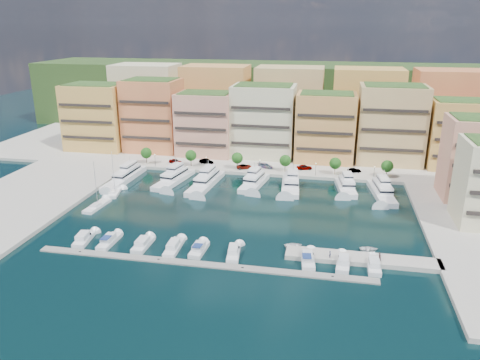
{
  "coord_description": "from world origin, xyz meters",
  "views": [
    {
      "loc": [
        21.72,
        -112.69,
        47.71
      ],
      "look_at": [
        -1.98,
        7.78,
        6.0
      ],
      "focal_mm": 35.0,
      "sensor_mm": 36.0,
      "label": 1
    }
  ],
  "objects": [
    {
      "name": "ground",
      "position": [
        0.0,
        0.0,
        0.0
      ],
      "size": [
        400.0,
        400.0,
        0.0
      ],
      "primitive_type": "plane",
      "color": "black",
      "rests_on": "ground"
    },
    {
      "name": "north_quay",
      "position": [
        0.0,
        62.0,
        0.0
      ],
      "size": [
        220.0,
        64.0,
        2.0
      ],
      "primitive_type": "cube",
      "color": "#9E998E",
      "rests_on": "ground"
    },
    {
      "name": "west_quay",
      "position": [
        -62.0,
        -8.0,
        0.0
      ],
      "size": [
        34.0,
        76.0,
        2.0
      ],
      "primitive_type": "cube",
      "color": "#9E998E",
      "rests_on": "ground"
    },
    {
      "name": "hillside",
      "position": [
        0.0,
        110.0,
        0.0
      ],
      "size": [
        240.0,
        40.0,
        58.0
      ],
      "primitive_type": "cube",
      "color": "#243B18",
      "rests_on": "ground"
    },
    {
      "name": "south_pontoon",
      "position": [
        -3.0,
        -30.0,
        0.0
      ],
      "size": [
        72.0,
        2.2,
        0.35
      ],
      "primitive_type": "cube",
      "color": "gray",
      "rests_on": "ground"
    },
    {
      "name": "finger_pier",
      "position": [
        30.0,
        -22.0,
        0.0
      ],
      "size": [
        32.0,
        5.0,
        2.0
      ],
      "primitive_type": "cube",
      "color": "#9E998E",
      "rests_on": "ground"
    },
    {
      "name": "apartment_0",
      "position": [
        -66.0,
        49.99,
        13.31
      ],
      "size": [
        22.0,
        16.5,
        24.8
      ],
      "color": "tan",
      "rests_on": "north_quay"
    },
    {
      "name": "apartment_1",
      "position": [
        -44.0,
        51.99,
        14.31
      ],
      "size": [
        20.0,
        16.5,
        26.8
      ],
      "color": "#DD8549",
      "rests_on": "north_quay"
    },
    {
      "name": "apartment_2",
      "position": [
        -23.0,
        49.99,
        12.31
      ],
      "size": [
        20.0,
        15.5,
        22.8
      ],
      "color": "tan",
      "rests_on": "north_quay"
    },
    {
      "name": "apartment_3",
      "position": [
        -2.0,
        51.99,
        13.81
      ],
      "size": [
        22.0,
        16.5,
        25.8
      ],
      "color": "beige",
      "rests_on": "north_quay"
    },
    {
      "name": "apartment_4",
      "position": [
        20.0,
        49.99,
        12.81
      ],
      "size": [
        20.0,
        15.5,
        23.8
      ],
      "color": "#DC9252",
      "rests_on": "north_quay"
    },
    {
      "name": "apartment_5",
      "position": [
        42.0,
        51.99,
        14.31
      ],
      "size": [
        22.0,
        16.5,
        26.8
      ],
      "color": "tan",
      "rests_on": "north_quay"
    },
    {
      "name": "apartment_6",
      "position": [
        64.0,
        49.99,
        12.31
      ],
      "size": [
        20.0,
        15.5,
        22.8
      ],
      "color": "tan",
      "rests_on": "north_quay"
    },
    {
      "name": "apartment_east_a",
      "position": [
        62.0,
        19.99,
        12.31
      ],
      "size": [
        18.0,
        14.5,
        22.8
      ],
      "color": "tan",
      "rests_on": "east_quay"
    },
    {
      "name": "backblock_0",
      "position": [
        -55.0,
        74.0,
        16.0
      ],
      "size": [
        26.0,
        18.0,
        30.0
      ],
      "primitive_type": "cube",
      "color": "beige",
      "rests_on": "north_quay"
    },
    {
      "name": "backblock_1",
      "position": [
        -25.0,
        74.0,
        16.0
      ],
      "size": [
        26.0,
        18.0,
        30.0
      ],
      "primitive_type": "cube",
      "color": "#DC9252",
      "rests_on": "north_quay"
    },
    {
      "name": "backblock_2",
      "position": [
        5.0,
        74.0,
        16.0
      ],
      "size": [
        26.0,
        18.0,
        30.0
      ],
      "primitive_type": "cube",
      "color": "tan",
      "rests_on": "north_quay"
    },
    {
      "name": "backblock_3",
      "position": [
        35.0,
        74.0,
        16.0
      ],
      "size": [
        26.0,
        18.0,
        30.0
      ],
      "primitive_type": "cube",
      "color": "tan",
      "rests_on": "north_quay"
    },
    {
      "name": "backblock_4",
      "position": [
        65.0,
        74.0,
        16.0
      ],
      "size": [
        26.0,
        18.0,
        30.0
      ],
      "primitive_type": "cube",
      "color": "#DD8549",
      "rests_on": "north_quay"
    },
    {
      "name": "tree_0",
      "position": [
        -40.0,
        33.5,
        4.74
      ],
      "size": [
        3.8,
        3.8,
        5.65
      ],
      "color": "#473323",
      "rests_on": "north_quay"
    },
    {
      "name": "tree_1",
      "position": [
        -24.0,
        33.5,
        4.74
      ],
      "size": [
        3.8,
        3.8,
        5.65
      ],
      "color": "#473323",
      "rests_on": "north_quay"
    },
    {
      "name": "tree_2",
      "position": [
        -8.0,
        33.5,
        4.74
      ],
      "size": [
        3.8,
        3.8,
        5.65
      ],
      "color": "#473323",
      "rests_on": "north_quay"
    },
    {
      "name": "tree_3",
      "position": [
        8.0,
        33.5,
        4.74
      ],
      "size": [
        3.8,
        3.8,
        5.65
      ],
      "color": "#473323",
      "rests_on": "north_quay"
    },
    {
      "name": "tree_4",
      "position": [
        24.0,
        33.5,
        4.74
      ],
      "size": [
        3.8,
        3.8,
        5.65
      ],
      "color": "#473323",
      "rests_on": "north_quay"
    },
    {
      "name": "tree_5",
      "position": [
        40.0,
        33.5,
        4.74
      ],
      "size": [
        3.8,
        3.8,
        5.65
      ],
      "color": "#473323",
      "rests_on": "north_quay"
    },
    {
      "name": "lamppost_0",
      "position": [
        -36.0,
        31.2,
        3.83
      ],
      "size": [
        0.3,
        0.3,
        4.2
      ],
      "color": "black",
      "rests_on": "north_quay"
    },
    {
      "name": "lamppost_1",
      "position": [
        -18.0,
        31.2,
        3.83
      ],
      "size": [
        0.3,
        0.3,
        4.2
      ],
      "color": "black",
      "rests_on": "north_quay"
    },
    {
      "name": "lamppost_2",
      "position": [
        0.0,
        31.2,
        3.83
      ],
      "size": [
        0.3,
        0.3,
        4.2
      ],
      "color": "black",
      "rests_on": "north_quay"
    },
    {
      "name": "lamppost_3",
      "position": [
        18.0,
        31.2,
        3.83
      ],
      "size": [
        0.3,
        0.3,
        4.2
      ],
      "color": "black",
      "rests_on": "north_quay"
    },
    {
      "name": "lamppost_4",
      "position": [
        36.0,
        31.2,
        3.83
      ],
      "size": [
        0.3,
        0.3,
        4.2
      ],
      "color": "black",
      "rests_on": "north_quay"
    },
    {
      "name": "yacht_0",
      "position": [
        -41.02,
        18.18,
        1.21
      ],
      "size": [
        5.34,
        23.78,
        7.3
      ],
      "color": "white",
      "rests_on": "ground"
    },
    {
      "name": "yacht_1",
      "position": [
        -25.27,
        19.67,
        1.09
      ],
      "size": [
        8.29,
        20.79,
        7.3
      ],
      "color": "white",
      "rests_on": "ground"
    },
    {
      "name": "yacht_2",
      "position": [
        -14.68,
        18.64,
        1.21
      ],
      "size": [
        7.02,
        22.99,
        7.3
      ],
      "color": "white",
      "rests_on": "ground"
    },
    {
      "name": "yacht_3",
      "position": [
        -0.09,
        21.2,
        1.21
      ],
      "size": [
        7.32,
        17.55,
        7.3
      ],
      "color": "white",
      "rests_on": "ground"
    },
    {
      "name": "yacht_4",
      "position": [
        11.05,
        20.62,
        1.09
      ],
      "size": [
        6.51,
        18.54,
        7.3
      ],
      "color": "white",
      "rests_on": "ground"
    },
    {
      "name": "yacht_5",
      "position": [
        27.34,
        22.14,
        1.21
      ],
      "size": [
        6.59,
        15.46,
        7.3
      ],
      "color": "white",
      "rests_on": "ground"
    },
    {
      "name": "yacht_6",
      "position": [
        37.44,
        19.88,
        1.21
      ],
      "size": [
        7.27,
        20.35,
        7.3
      ],
      "color": "white",
      "rests_on": "ground"
    },
    {
      "name": "cruiser_0",
      "position": [
        -32.02,
        -24.59,
        0.55
      ],
      "size": [
        3.77,
        8.2,
        2.55
      ],
      "color": "silver",
      "rests_on": "ground"
    },
    {
      "name": "cruiser_1",
      "position": [
        -25.79,
        -24.61,
        0.57
      ],
      "size": [
        2.69,
        8.37,
        2.66
      ],
      "color": "silver",
      "rests_on": "ground"
    },
    {
      "name": "cruiser_2",
      "position": [
        -17.71,
        -24.58,
        0.55
      ],
      "size": [
        2.89,
        7.72,
        2.55
      ],
      "color": "silver",
      "rests_on": "ground"
    },
    {
      "name": "cruiser_3",
      "position": [
        -10.46,
        -24.6,
        0.55
      ],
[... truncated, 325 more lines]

